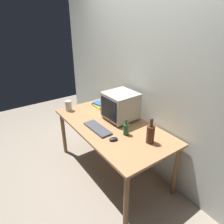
# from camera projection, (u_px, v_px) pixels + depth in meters

# --- Properties ---
(ground_plane) EXTENTS (6.00, 6.00, 0.00)m
(ground_plane) POSITION_uv_depth(u_px,v_px,m) (112.00, 169.00, 2.90)
(ground_plane) COLOR gray
(back_wall) EXTENTS (4.00, 0.08, 2.50)m
(back_wall) POSITION_uv_depth(u_px,v_px,m) (143.00, 79.00, 2.61)
(back_wall) COLOR beige
(back_wall) RESTS_ON ground
(desk) EXTENTS (1.66, 0.86, 0.73)m
(desk) POSITION_uv_depth(u_px,v_px,m) (112.00, 130.00, 2.62)
(desk) COLOR #9E7047
(desk) RESTS_ON ground
(crt_monitor) EXTENTS (0.39, 0.40, 0.37)m
(crt_monitor) POSITION_uv_depth(u_px,v_px,m) (120.00, 106.00, 2.64)
(crt_monitor) COLOR #B2AD9E
(crt_monitor) RESTS_ON desk
(keyboard) EXTENTS (0.42, 0.16, 0.02)m
(keyboard) POSITION_uv_depth(u_px,v_px,m) (98.00, 128.00, 2.47)
(keyboard) COLOR #3F3F47
(keyboard) RESTS_ON desk
(computer_mouse) EXTENTS (0.09, 0.11, 0.04)m
(computer_mouse) POSITION_uv_depth(u_px,v_px,m) (113.00, 139.00, 2.25)
(computer_mouse) COLOR black
(computer_mouse) RESTS_ON desk
(bottle_tall) EXTENTS (0.09, 0.09, 0.30)m
(bottle_tall) POSITION_uv_depth(u_px,v_px,m) (151.00, 134.00, 2.18)
(bottle_tall) COLOR #472314
(bottle_tall) RESTS_ON desk
(bottle_short) EXTENTS (0.06, 0.06, 0.20)m
(bottle_short) POSITION_uv_depth(u_px,v_px,m) (126.00, 129.00, 2.34)
(bottle_short) COLOR #1E4C23
(bottle_short) RESTS_ON desk
(book_stack) EXTENTS (0.26, 0.18, 0.05)m
(book_stack) POSITION_uv_depth(u_px,v_px,m) (100.00, 105.00, 3.09)
(book_stack) COLOR gold
(book_stack) RESTS_ON desk
(metal_canister) EXTENTS (0.09, 0.09, 0.15)m
(metal_canister) POSITION_uv_depth(u_px,v_px,m) (69.00, 106.00, 2.93)
(metal_canister) COLOR #B7B2A8
(metal_canister) RESTS_ON desk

